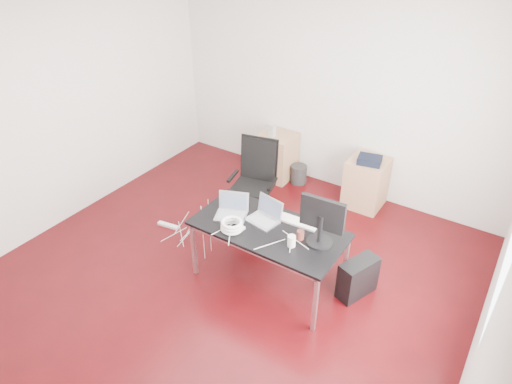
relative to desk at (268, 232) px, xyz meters
The scene contains 18 objects.
room_shell 0.83m from the desk, 150.94° to the right, with size 5.00×5.00×5.00m.
desk is the anchor object (origin of this frame).
office_chair 1.25m from the desk, 130.02° to the left, with size 0.57×0.59×1.08m.
filing_cabinet_left 2.34m from the desk, 118.66° to the left, with size 0.50×0.50×0.70m, color #A37451.
filing_cabinet_right 2.08m from the desk, 81.30° to the left, with size 0.50×0.50×0.70m, color #A37451.
pc_tower 1.07m from the desk, 21.42° to the left, with size 0.20×0.45×0.44m, color black.
wastebasket 2.25m from the desk, 109.74° to the left, with size 0.24×0.24×0.28m, color black.
power_strip 1.75m from the desk, behind, with size 0.30×0.06×0.04m, color white.
laptop_left 0.48m from the desk, behind, with size 0.40×0.36×0.23m.
laptop_right 0.18m from the desk, 136.71° to the left, with size 0.37×0.31×0.23m.
monitor 0.65m from the desk, ahead, with size 0.45×0.26×0.51m.
keyboard 0.33m from the desk, 49.79° to the left, with size 0.44×0.14×0.02m, color white.
cup_white 0.38m from the desk, 20.05° to the right, with size 0.08×0.08×0.12m, color white.
cup_brown 0.38m from the desk, ahead, with size 0.08×0.08×0.10m, color maroon.
cable_coil 0.40m from the desk, 142.67° to the right, with size 0.24×0.24×0.11m.
power_adapter 0.30m from the desk, 142.61° to the right, with size 0.07×0.07×0.03m, color white.
speaker 2.27m from the desk, 120.65° to the left, with size 0.09×0.08×0.18m, color #9E9E9E.
navy_garment 1.98m from the desk, 80.19° to the left, with size 0.30×0.24×0.09m, color black.
Camera 1 is at (2.36, -3.05, 3.59)m, focal length 32.00 mm.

